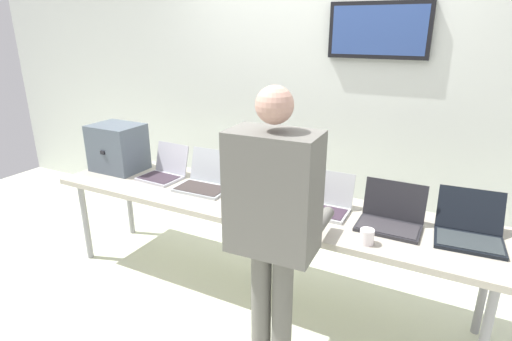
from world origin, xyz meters
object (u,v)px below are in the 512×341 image
laptop_station_1 (206,180)px  laptop_station_5 (469,229)px  equipment_box (118,147)px  coffee_mug (367,237)px  laptop_station_3 (321,202)px  person (274,214)px  laptop_station_4 (391,217)px  laptop_station_0 (165,170)px  workbench (256,206)px  laptop_station_2 (261,189)px

laptop_station_1 → laptop_station_5: size_ratio=0.96×
equipment_box → coffee_mug: equipment_box is taller
laptop_station_3 → person: person is taller
laptop_station_4 → laptop_station_0: bearing=178.8°
laptop_station_3 → laptop_station_1: bearing=-178.5°
workbench → laptop_station_0: size_ratio=9.57×
person → laptop_station_0: bearing=151.7°
laptop_station_2 → person: 0.84m
laptop_station_1 → person: bearing=-37.5°
laptop_station_0 → laptop_station_1: size_ratio=0.84×
laptop_station_1 → person: size_ratio=0.24×
laptop_station_0 → laptop_station_4: (1.75, -0.04, 0.00)m
equipment_box → laptop_station_3: equipment_box is taller
laptop_station_0 → laptop_station_4: 1.75m
laptop_station_4 → coffee_mug: bearing=-104.8°
equipment_box → laptop_station_4: size_ratio=1.11×
laptop_station_0 → laptop_station_1: bearing=-3.9°
laptop_station_1 → laptop_station_2: (0.43, 0.04, -0.00)m
equipment_box → laptop_station_4: (2.20, -0.02, -0.13)m
laptop_station_2 → laptop_station_4: laptop_station_4 is taller
laptop_station_5 → coffee_mug: bearing=-146.5°
laptop_station_0 → person: 1.46m
workbench → equipment_box: bearing=178.0°
laptop_station_4 → laptop_station_5: size_ratio=0.91×
laptop_station_0 → laptop_station_5: bearing=0.3°
equipment_box → laptop_station_1: size_ratio=1.04×
laptop_station_2 → person: person is taller
laptop_station_4 → laptop_station_5: bearing=6.3°
equipment_box → coffee_mug: (2.13, -0.30, -0.15)m
laptop_station_2 → laptop_station_1: bearing=-175.3°
laptop_station_4 → laptop_station_5: laptop_station_4 is taller
laptop_station_4 → laptop_station_3: bearing=176.0°
laptop_station_0 → laptop_station_4: bearing=-1.2°
laptop_station_0 → laptop_station_3: 1.30m
workbench → equipment_box: equipment_box is taller
laptop_station_3 → laptop_station_4: 0.45m
equipment_box → person: (1.73, -0.67, 0.06)m
laptop_station_1 → laptop_station_4: 1.33m
laptop_station_0 → person: bearing=-28.3°
laptop_station_0 → laptop_station_4: size_ratio=0.90×
laptop_station_2 → coffee_mug: size_ratio=4.38×
laptop_station_3 → laptop_station_4: bearing=-4.0°
workbench → coffee_mug: 0.86m
laptop_station_2 → coffee_mug: (0.82, -0.33, -0.01)m
coffee_mug → laptop_station_1: bearing=167.0°
laptop_station_0 → coffee_mug: (1.67, -0.32, -0.01)m
workbench → person: 0.81m
laptop_station_3 → laptop_station_5: size_ratio=0.96×
equipment_box → laptop_station_2: bearing=1.2°
workbench → person: (0.42, -0.62, 0.29)m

